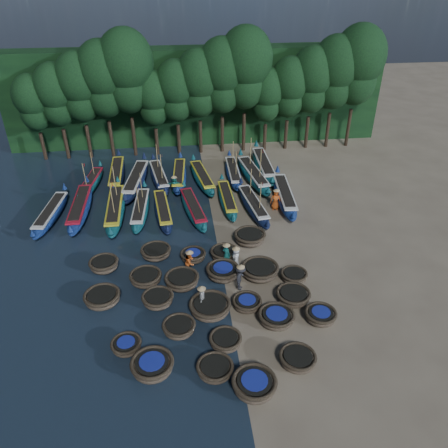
{
  "coord_description": "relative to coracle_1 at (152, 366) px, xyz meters",
  "views": [
    {
      "loc": [
        -2.63,
        -23.85,
        18.16
      ],
      "look_at": [
        0.57,
        3.07,
        1.3
      ],
      "focal_mm": 35.0,
      "sensor_mm": 36.0,
      "label": 1
    }
  ],
  "objects": [
    {
      "name": "coracle_8",
      "position": [
        6.99,
        2.69,
        -0.05
      ],
      "size": [
        2.53,
        2.53,
        0.73
      ],
      "rotation": [
        0.0,
        0.0,
        0.36
      ],
      "color": "brown",
      "rests_on": "ground"
    },
    {
      "name": "long_boat_2",
      "position": [
        -3.31,
        16.24,
        0.12
      ],
      "size": [
        1.74,
        8.81,
        3.74
      ],
      "rotation": [
        0.0,
        0.0,
        0.02
      ],
      "color": "#0F4D57",
      "rests_on": "ground"
    },
    {
      "name": "long_boat_0",
      "position": [
        -8.35,
        16.23,
        0.04
      ],
      "size": [
        2.27,
        7.67,
        1.36
      ],
      "rotation": [
        0.0,
        0.0,
        -0.12
      ],
      "color": "navy",
      "rests_on": "ground"
    },
    {
      "name": "coracle_22",
      "position": [
        2.59,
        9.3,
        -0.08
      ],
      "size": [
        2.14,
        2.14,
        0.68
      ],
      "rotation": [
        0.0,
        0.0,
        0.38
      ],
      "color": "brown",
      "rests_on": "ground"
    },
    {
      "name": "coracle_17",
      "position": [
        4.42,
        7.15,
        0.02
      ],
      "size": [
        2.49,
        2.49,
        0.85
      ],
      "rotation": [
        0.0,
        0.0,
        0.27
      ],
      "color": "brown",
      "rests_on": "ground"
    },
    {
      "name": "coracle_5",
      "position": [
        -1.42,
        1.62,
        -0.11
      ],
      "size": [
        1.67,
        1.67,
        0.63
      ],
      "rotation": [
        0.0,
        0.0,
        -0.09
      ],
      "color": "brown",
      "rests_on": "ground"
    },
    {
      "name": "fisherman_1",
      "position": [
        4.81,
        8.47,
        0.47
      ],
      "size": [
        0.73,
        0.72,
        1.9
      ],
      "rotation": [
        0.0,
        0.0,
        2.38
      ],
      "color": "#18665F",
      "rests_on": "ground"
    },
    {
      "name": "coracle_9",
      "position": [
        9.55,
        2.54,
        -0.06
      ],
      "size": [
        1.97,
        1.97,
        0.71
      ],
      "rotation": [
        0.0,
        0.0,
        -0.17
      ],
      "color": "brown",
      "rests_on": "ground"
    },
    {
      "name": "coracle_13",
      "position": [
        5.52,
        4.13,
        -0.09
      ],
      "size": [
        1.8,
        1.8,
        0.66
      ],
      "rotation": [
        0.0,
        0.0,
        0.09
      ],
      "color": "brown",
      "rests_on": "ground"
    },
    {
      "name": "fisherman_4",
      "position": [
        2.85,
        4.45,
        0.37
      ],
      "size": [
        0.56,
        0.96,
        1.74
      ],
      "rotation": [
        0.0,
        0.0,
        4.49
      ],
      "color": "beige",
      "rests_on": "ground"
    },
    {
      "name": "coracle_1",
      "position": [
        0.0,
        0.0,
        0.0
      ],
      "size": [
        2.3,
        2.3,
        0.82
      ],
      "rotation": [
        0.0,
        0.0,
        0.13
      ],
      "color": "brown",
      "rests_on": "ground"
    },
    {
      "name": "long_boat_4",
      "position": [
        0.52,
        15.69,
        0.02
      ],
      "size": [
        2.04,
        7.44,
        1.32
      ],
      "rotation": [
        0.0,
        0.0,
        0.1
      ],
      "color": "#10143D",
      "rests_on": "ground"
    },
    {
      "name": "coracle_23",
      "position": [
        4.76,
        9.29,
        -0.07
      ],
      "size": [
        2.2,
        2.2,
        0.71
      ],
      "rotation": [
        0.0,
        0.0,
        -0.26
      ],
      "color": "brown",
      "rests_on": "ground"
    },
    {
      "name": "long_boat_6",
      "position": [
        5.92,
        16.89,
        0.02
      ],
      "size": [
        1.41,
        7.34,
        1.29
      ],
      "rotation": [
        0.0,
        0.0,
        0.02
      ],
      "color": "#0F4D57",
      "rests_on": "ground"
    },
    {
      "name": "coracle_4",
      "position": [
        7.42,
        -0.36,
        -0.1
      ],
      "size": [
        2.11,
        2.11,
        0.66
      ],
      "rotation": [
        0.0,
        0.0,
        0.18
      ],
      "color": "brown",
      "rests_on": "ground"
    },
    {
      "name": "coracle_11",
      "position": [
        0.21,
        5.07,
        -0.06
      ],
      "size": [
        2.21,
        2.21,
        0.73
      ],
      "rotation": [
        0.0,
        0.0,
        0.26
      ],
      "color": "brown",
      "rests_on": "ground"
    },
    {
      "name": "long_boat_3",
      "position": [
        -1.27,
        16.1,
        0.03
      ],
      "size": [
        1.77,
        7.56,
        3.22
      ],
      "rotation": [
        0.0,
        0.0,
        -0.06
      ],
      "color": "#0F4D57",
      "rests_on": "ground"
    },
    {
      "name": "coracle_3",
      "position": [
        4.91,
        -1.73,
        -0.0
      ],
      "size": [
        2.67,
        2.67,
        0.82
      ],
      "rotation": [
        0.0,
        0.0,
        0.37
      ],
      "color": "brown",
      "rests_on": "ground"
    },
    {
      "name": "fisherman_5",
      "position": [
        1.56,
        19.49,
        0.36
      ],
      "size": [
        1.49,
        0.52,
        1.81
      ],
      "rotation": [
        0.0,
        0.0,
        3.14
      ],
      "color": "#18665F",
      "rests_on": "ground"
    },
    {
      "name": "tree_13",
      "position": [
        18.36,
        28.63,
        7.52
      ],
      "size": [
        4.92,
        4.92,
        11.6
      ],
      "color": "black",
      "rests_on": "ground"
    },
    {
      "name": "long_boat_14",
      "position": [
        4.13,
        21.31,
        0.05
      ],
      "size": [
        2.56,
        7.79,
        1.39
      ],
      "rotation": [
        0.0,
        0.0,
        0.16
      ],
      "color": "#0F4D57",
      "rests_on": "ground"
    },
    {
      "name": "long_boat_8",
      "position": [
        10.85,
        16.88,
        0.1
      ],
      "size": [
        2.11,
        8.63,
        1.52
      ],
      "rotation": [
        0.0,
        0.0,
        -0.07
      ],
      "color": "navy",
      "rests_on": "ground"
    },
    {
      "name": "tree_12",
      "position": [
        16.06,
        28.63,
        6.85
      ],
      "size": [
        4.51,
        4.51,
        10.63
      ],
      "color": "black",
      "rests_on": "ground"
    },
    {
      "name": "tree_10",
      "position": [
        11.46,
        28.63,
        5.49
      ],
      "size": [
        3.68,
        3.68,
        8.68
      ],
      "color": "black",
      "rests_on": "ground"
    },
    {
      "name": "coracle_20",
      "position": [
        -3.4,
        8.92,
        -0.03
      ],
      "size": [
        2.0,
        2.0,
        0.78
      ],
      "rotation": [
        0.0,
        0.0,
        0.02
      ],
      "color": "brown",
      "rests_on": "ground"
    },
    {
      "name": "tree_4",
      "position": [
        -2.34,
        28.63,
        8.2
      ],
      "size": [
        5.34,
        5.34,
        12.58
      ],
      "color": "black",
      "rests_on": "ground"
    },
    {
      "name": "long_boat_16",
      "position": [
        8.89,
        21.17,
        0.12
      ],
      "size": [
        2.68,
        8.78,
        3.76
      ],
      "rotation": [
        0.0,
        0.0,
        0.13
      ],
      "color": "#0F4D57",
      "rests_on": "ground"
    },
    {
      "name": "fisherman_2",
      "position": [
        2.32,
        7.94,
        0.42
      ],
      "size": [
        0.94,
        1.02,
        1.9
      ],
      "rotation": [
        0.0,
        0.0,
        1.12
      ],
      "color": "#BD4D19",
      "rests_on": "ground"
    },
    {
      "name": "long_boat_10",
      "position": [
        -3.78,
        22.93,
        0.08
      ],
      "size": [
        1.67,
        8.33,
        1.47
      ],
      "rotation": [
        0.0,
        0.0,
        0.03
      ],
      "color": "#10143D",
      "rests_on": "ground"
    },
    {
      "name": "tree_3",
      "position": [
        -4.64,
        28.63,
        7.52
      ],
      "size": [
        4.92,
        4.92,
        11.6
      ],
      "color": "black",
      "rests_on": "ground"
    },
    {
      "name": "tree_11",
      "position": [
        13.76,
        28.63,
        6.17
      ],
      "size": [
        4.09,
        4.09,
        9.65
      ],
      "color": "black",
      "rests_on": "ground"
    },
    {
      "name": "coracle_21",
      "position": [
        0.03,
        10.04,
        -0.07
      ],
      "size": [
        2.65,
        2.65,
        0.71
      ],
      "rotation": [
        0.0,
        0.0,
        0.43
      ],
      "color": "brown",
      "rests_on": "ground"
    },
    {
      "name": "fisherman_0",
      "position": [
        5.41,
        8.15,
        0.39
      ],
      "size": [
        0.63,
        0.85,
        1.8
      ],
      "rotation": [
        0.0,
        0.0,
        4.55
      ],
      "color": "beige",
      "rests_on": "ground"
    },
    {
      "name": "long_boat_17",
      "position": [
        10.27,
        23.14,
        0.13
      ],
      "size": [
        1.66,
        8.98,
        1.58
      ],
      "rotation": [
        0.0,
        0.0,
        -0.01
      ],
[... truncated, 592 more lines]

